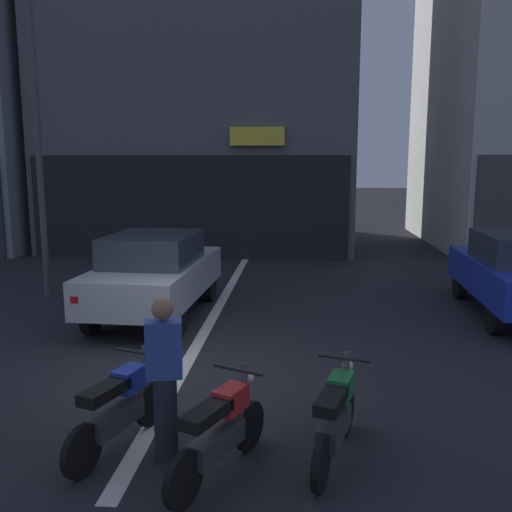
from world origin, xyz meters
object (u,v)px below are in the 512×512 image
Objects in this scene: person_by_motorcycles at (165,377)px; car_grey_down_street at (282,218)px; street_lamp at (36,104)px; motorcycle_blue_row_leftmost at (119,407)px; motorcycle_green_row_centre at (336,416)px; car_silver_crossing_near at (155,272)px; motorcycle_red_row_left_mid at (220,431)px.

car_grey_down_street is at bearing 87.61° from person_by_motorcycles.
street_lamp reaches higher than motorcycle_blue_row_leftmost.
motorcycle_green_row_centre is at bearing 3.19° from person_by_motorcycles.
car_silver_crossing_near is at bearing -27.13° from street_lamp.
motorcycle_blue_row_leftmost is 0.96× the size of person_by_motorcycles.
motorcycle_green_row_centre is (1.05, -15.86, -0.43)m from car_grey_down_street.
person_by_motorcycles reaches higher than motorcycle_red_row_left_mid.
car_grey_down_street is at bearing 78.91° from car_silver_crossing_near.
motorcycle_red_row_left_mid is 0.96× the size of motorcycle_green_row_centre.
motorcycle_blue_row_leftmost is at bearing 166.77° from person_by_motorcycles.
person_by_motorcycles is (-0.67, -15.96, -0.03)m from car_grey_down_street.
street_lamp is at bearing -118.35° from car_grey_down_street.
street_lamp is 4.49× the size of motorcycle_red_row_left_mid.
motorcycle_green_row_centre is at bearing -86.20° from car_grey_down_street.
car_silver_crossing_near is at bearing -101.09° from car_grey_down_street.
car_silver_crossing_near is 5.14m from motorcycle_blue_row_leftmost.
person_by_motorcycles is (-1.72, -0.10, 0.40)m from motorcycle_green_row_centre.
street_lamp is at bearing 152.87° from car_silver_crossing_near.
person_by_motorcycles is at bearing 153.57° from motorcycle_red_row_left_mid.
person_by_motorcycles is at bearing -56.79° from street_lamp.
street_lamp is 4.17× the size of person_by_motorcycles.
street_lamp is 4.34× the size of motorcycle_blue_row_leftmost.
car_grey_down_street is 15.90m from motorcycle_green_row_centre.
motorcycle_red_row_left_mid is (4.96, -6.95, -3.76)m from street_lamp.
person_by_motorcycles reaches higher than car_silver_crossing_near.
street_lamp is 8.45m from motorcycle_blue_row_leftmost.
person_by_motorcycles reaches higher than car_grey_down_street.
car_silver_crossing_near is at bearing 110.58° from motorcycle_red_row_left_mid.
motorcycle_red_row_left_mid is at bearing -90.23° from car_grey_down_street.
car_grey_down_street is at bearing 93.80° from motorcycle_green_row_centre.
motorcycle_blue_row_leftmost is 2.24m from motorcycle_green_row_centre.
motorcycle_red_row_left_mid is at bearing -20.57° from motorcycle_blue_row_leftmost.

